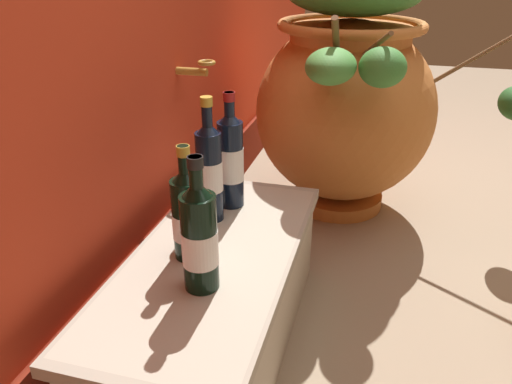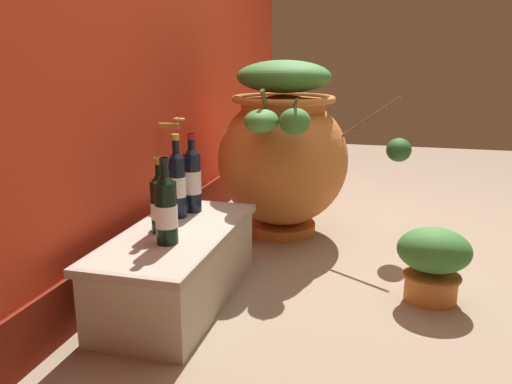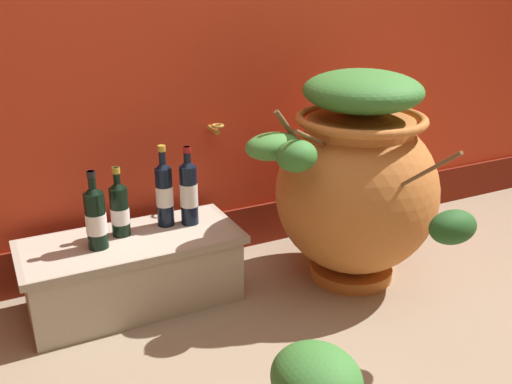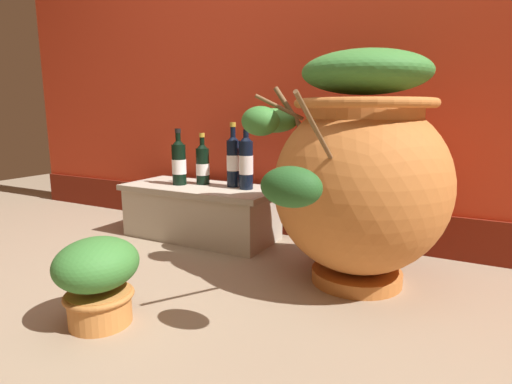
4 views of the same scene
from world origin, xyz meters
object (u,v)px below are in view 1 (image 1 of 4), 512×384
(terracotta_urn, at_px, (346,98))
(wine_bottle_left, at_px, (231,158))
(wine_bottle_right, at_px, (199,235))
(wine_bottle_back, at_px, (209,169))
(wine_bottle_middle, at_px, (187,213))

(terracotta_urn, xyz_separation_m, wine_bottle_left, (-0.66, 0.26, -0.02))
(terracotta_urn, relative_size, wine_bottle_left, 2.98)
(terracotta_urn, xyz_separation_m, wine_bottle_right, (-1.06, 0.20, -0.04))
(wine_bottle_left, xyz_separation_m, wine_bottle_right, (-0.40, -0.06, -0.02))
(terracotta_urn, distance_m, wine_bottle_right, 1.08)
(wine_bottle_back, bearing_deg, wine_bottle_left, -16.63)
(wine_bottle_middle, xyz_separation_m, wine_bottle_right, (-0.11, -0.07, 0.01))
(wine_bottle_left, distance_m, wine_bottle_right, 0.40)
(wine_bottle_middle, height_order, wine_bottle_back, wine_bottle_back)
(wine_bottle_left, bearing_deg, terracotta_urn, -21.26)
(wine_bottle_middle, xyz_separation_m, wine_bottle_back, (0.19, 0.01, 0.03))
(wine_bottle_middle, bearing_deg, terracotta_urn, -16.00)
(wine_bottle_middle, bearing_deg, wine_bottle_right, -146.03)
(wine_bottle_middle, bearing_deg, wine_bottle_left, -2.96)
(wine_bottle_back, bearing_deg, wine_bottle_right, -163.91)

